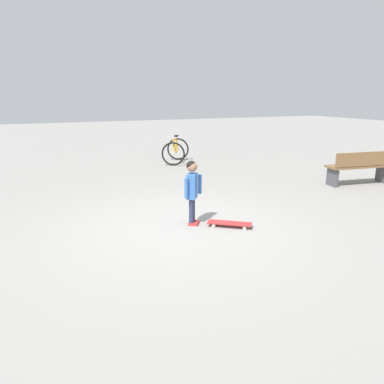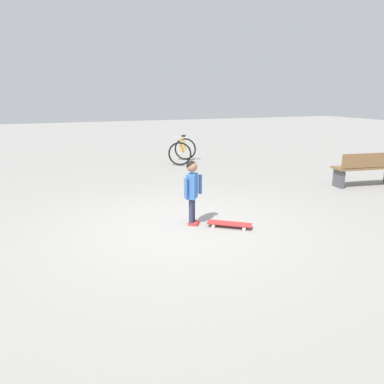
% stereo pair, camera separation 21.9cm
% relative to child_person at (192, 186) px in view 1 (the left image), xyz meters
% --- Properties ---
extents(ground_plane, '(50.00, 50.00, 0.00)m').
position_rel_child_person_xyz_m(ground_plane, '(-0.25, -0.09, -0.66)').
color(ground_plane, gray).
extents(child_person, '(0.37, 0.28, 1.06)m').
position_rel_child_person_xyz_m(child_person, '(0.00, 0.00, 0.00)').
color(child_person, '#2D3351').
rests_on(child_person, ground).
extents(skateboard, '(0.68, 0.58, 0.07)m').
position_rel_child_person_xyz_m(skateboard, '(0.50, -0.36, -0.60)').
color(skateboard, '#B22D2D').
rests_on(skateboard, ground).
extents(bicycle_mid, '(1.15, 1.28, 0.85)m').
position_rel_child_person_xyz_m(bicycle_mid, '(1.85, 5.43, -0.28)').
color(bicycle_mid, black).
rests_on(bicycle_mid, ground).
extents(street_bench, '(1.65, 0.67, 0.80)m').
position_rel_child_person_xyz_m(street_bench, '(4.75, 0.93, -0.23)').
color(street_bench, brown).
rests_on(street_bench, ground).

